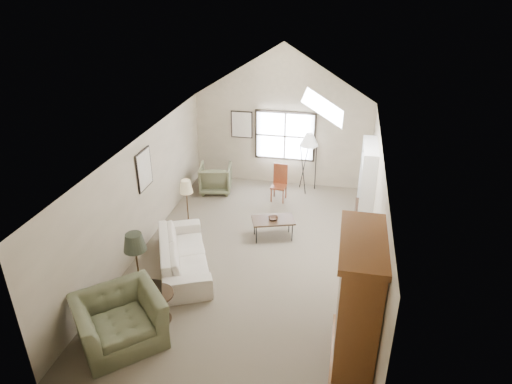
% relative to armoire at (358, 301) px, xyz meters
% --- Properties ---
extents(room_shell, '(5.01, 8.01, 4.00)m').
position_rel_armoire_xyz_m(room_shell, '(-2.18, 2.40, 2.11)').
color(room_shell, '#6A5C4B').
rests_on(room_shell, ground).
extents(window, '(1.72, 0.08, 1.42)m').
position_rel_armoire_xyz_m(window, '(-2.08, 6.36, 0.35)').
color(window, black).
rests_on(window, room_shell).
extents(skylight, '(0.80, 1.20, 0.52)m').
position_rel_armoire_xyz_m(skylight, '(-0.88, 3.30, 2.12)').
color(skylight, white).
rests_on(skylight, room_shell).
extents(wall_art, '(1.97, 3.71, 0.88)m').
position_rel_armoire_xyz_m(wall_art, '(-4.06, 4.34, 0.63)').
color(wall_art, black).
rests_on(wall_art, room_shell).
extents(armoire, '(0.60, 1.50, 2.20)m').
position_rel_armoire_xyz_m(armoire, '(0.00, 0.00, 0.00)').
color(armoire, brown).
rests_on(armoire, ground).
extents(tv_alcove, '(0.32, 1.30, 2.10)m').
position_rel_armoire_xyz_m(tv_alcove, '(0.16, 4.00, 0.05)').
color(tv_alcove, white).
rests_on(tv_alcove, ground).
extents(media_console, '(0.34, 1.18, 0.60)m').
position_rel_armoire_xyz_m(media_console, '(0.14, 4.00, -0.80)').
color(media_console, '#382316').
rests_on(media_console, ground).
extents(tv_panel, '(0.05, 0.90, 0.55)m').
position_rel_armoire_xyz_m(tv_panel, '(0.14, 4.00, -0.18)').
color(tv_panel, black).
rests_on(tv_panel, media_console).
extents(sofa, '(1.83, 2.56, 0.70)m').
position_rel_armoire_xyz_m(sofa, '(-3.50, 1.72, -0.75)').
color(sofa, white).
rests_on(sofa, ground).
extents(armchair_near, '(1.80, 1.80, 0.88)m').
position_rel_armoire_xyz_m(armchair_near, '(-3.82, -0.48, -0.66)').
color(armchair_near, '#57593E').
rests_on(armchair_near, ground).
extents(armchair_far, '(0.99, 1.01, 0.79)m').
position_rel_armoire_xyz_m(armchair_far, '(-3.88, 5.42, -0.70)').
color(armchair_far, brown).
rests_on(armchair_far, ground).
extents(coffee_table, '(1.09, 0.82, 0.50)m').
position_rel_armoire_xyz_m(coffee_table, '(-1.87, 3.28, -0.85)').
color(coffee_table, '#372316').
rests_on(coffee_table, ground).
extents(bowl, '(0.29, 0.29, 0.06)m').
position_rel_armoire_xyz_m(bowl, '(-1.87, 3.28, -0.58)').
color(bowl, '#382116').
rests_on(bowl, coffee_table).
extents(side_table, '(0.79, 0.79, 0.60)m').
position_rel_armoire_xyz_m(side_table, '(-3.40, 0.12, -0.80)').
color(side_table, '#332315').
rests_on(side_table, ground).
extents(side_chair, '(0.42, 0.42, 1.00)m').
position_rel_armoire_xyz_m(side_chair, '(-2.05, 5.23, -0.60)').
color(side_chair, brown).
rests_on(side_chair, ground).
extents(tripod_lamp, '(0.66, 0.66, 1.73)m').
position_rel_armoire_xyz_m(tripod_lamp, '(-1.37, 5.99, -0.23)').
color(tripod_lamp, silver).
rests_on(tripod_lamp, ground).
extents(dark_lamp, '(0.53, 0.53, 1.67)m').
position_rel_armoire_xyz_m(dark_lamp, '(-3.80, 0.32, -0.27)').
color(dark_lamp, black).
rests_on(dark_lamp, ground).
extents(tan_lamp, '(0.40, 0.40, 1.50)m').
position_rel_armoire_xyz_m(tan_lamp, '(-3.80, 2.92, -0.35)').
color(tan_lamp, tan).
rests_on(tan_lamp, ground).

